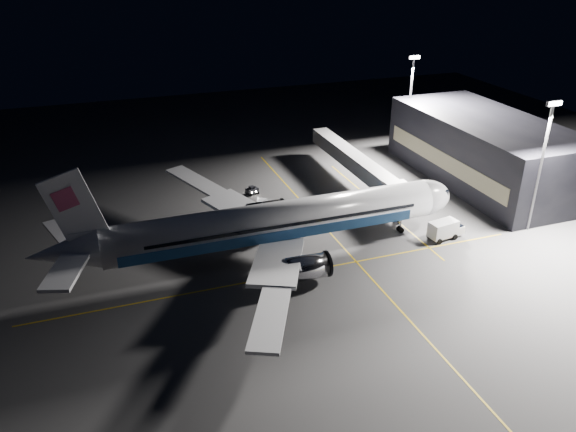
{
  "coord_description": "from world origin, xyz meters",
  "views": [
    {
      "loc": [
        -22.27,
        -67.7,
        40.87
      ],
      "look_at": [
        1.69,
        -0.33,
        6.0
      ],
      "focal_mm": 35.0,
      "sensor_mm": 36.0,
      "label": 1
    }
  ],
  "objects_px": {
    "jet_bridge": "(359,165)",
    "service_truck": "(446,229)",
    "safety_cone_a": "(267,240)",
    "safety_cone_c": "(203,220)",
    "airliner": "(269,223)",
    "floodlight_mast_south": "(543,156)",
    "floodlight_mast_north": "(410,96)",
    "safety_cone_b": "(239,244)",
    "baggage_tug": "(252,190)"
  },
  "relations": [
    {
      "from": "safety_cone_c",
      "to": "service_truck",
      "type": "bearing_deg",
      "value": -28.05
    },
    {
      "from": "airliner",
      "to": "safety_cone_a",
      "type": "xyz_separation_m",
      "value": [
        0.94,
        4.0,
        -4.91
      ]
    },
    {
      "from": "safety_cone_b",
      "to": "safety_cone_c",
      "type": "xyz_separation_m",
      "value": [
        -3.48,
        10.0,
        -0.02
      ]
    },
    {
      "from": "floodlight_mast_north",
      "to": "baggage_tug",
      "type": "height_order",
      "value": "floodlight_mast_north"
    },
    {
      "from": "airliner",
      "to": "safety_cone_c",
      "type": "distance_m",
      "value": 16.37
    },
    {
      "from": "airliner",
      "to": "jet_bridge",
      "type": "xyz_separation_m",
      "value": [
        23.08,
        18.06,
        -0.58
      ]
    },
    {
      "from": "airliner",
      "to": "floodlight_mast_north",
      "type": "xyz_separation_m",
      "value": [
        41.08,
        31.99,
        7.21
      ]
    },
    {
      "from": "safety_cone_b",
      "to": "jet_bridge",
      "type": "bearing_deg",
      "value": 27.92
    },
    {
      "from": "floodlight_mast_south",
      "to": "airliner",
      "type": "bearing_deg",
      "value": 171.67
    },
    {
      "from": "safety_cone_b",
      "to": "floodlight_mast_north",
      "type": "bearing_deg",
      "value": 32.15
    },
    {
      "from": "airliner",
      "to": "jet_bridge",
      "type": "relative_size",
      "value": 1.79
    },
    {
      "from": "safety_cone_c",
      "to": "jet_bridge",
      "type": "bearing_deg",
      "value": 7.7
    },
    {
      "from": "baggage_tug",
      "to": "airliner",
      "type": "bearing_deg",
      "value": -115.02
    },
    {
      "from": "jet_bridge",
      "to": "safety_cone_a",
      "type": "distance_m",
      "value": 26.57
    },
    {
      "from": "airliner",
      "to": "floodlight_mast_south",
      "type": "height_order",
      "value": "floodlight_mast_south"
    },
    {
      "from": "baggage_tug",
      "to": "safety_cone_c",
      "type": "relative_size",
      "value": 4.52
    },
    {
      "from": "floodlight_mast_north",
      "to": "safety_cone_c",
      "type": "bearing_deg",
      "value": -159.46
    },
    {
      "from": "service_truck",
      "to": "safety_cone_a",
      "type": "xyz_separation_m",
      "value": [
        -26.07,
        8.08,
        -1.31
      ]
    },
    {
      "from": "baggage_tug",
      "to": "safety_cone_c",
      "type": "distance_m",
      "value": 13.39
    },
    {
      "from": "safety_cone_b",
      "to": "floodlight_mast_south",
      "type": "bearing_deg",
      "value": -12.68
    },
    {
      "from": "safety_cone_a",
      "to": "safety_cone_c",
      "type": "bearing_deg",
      "value": 128.2
    },
    {
      "from": "floodlight_mast_north",
      "to": "safety_cone_c",
      "type": "xyz_separation_m",
      "value": [
        -48.0,
        -17.99,
        -12.1
      ]
    },
    {
      "from": "service_truck",
      "to": "safety_cone_c",
      "type": "bearing_deg",
      "value": 143.17
    },
    {
      "from": "floodlight_mast_north",
      "to": "service_truck",
      "type": "distance_m",
      "value": 40.19
    },
    {
      "from": "airliner",
      "to": "floodlight_mast_north",
      "type": "distance_m",
      "value": 52.56
    },
    {
      "from": "floodlight_mast_south",
      "to": "safety_cone_b",
      "type": "distance_m",
      "value": 47.2
    },
    {
      "from": "floodlight_mast_south",
      "to": "safety_cone_c",
      "type": "bearing_deg",
      "value": 157.37
    },
    {
      "from": "safety_cone_a",
      "to": "jet_bridge",
      "type": "bearing_deg",
      "value": 32.42
    },
    {
      "from": "jet_bridge",
      "to": "floodlight_mast_north",
      "type": "distance_m",
      "value": 24.06
    },
    {
      "from": "safety_cone_a",
      "to": "safety_cone_b",
      "type": "xyz_separation_m",
      "value": [
        -4.39,
        0.0,
        0.03
      ]
    },
    {
      "from": "airliner",
      "to": "safety_cone_a",
      "type": "height_order",
      "value": "airliner"
    },
    {
      "from": "floodlight_mast_south",
      "to": "safety_cone_c",
      "type": "xyz_separation_m",
      "value": [
        -48.0,
        20.01,
        -12.1
      ]
    },
    {
      "from": "baggage_tug",
      "to": "safety_cone_c",
      "type": "bearing_deg",
      "value": -158.52
    },
    {
      "from": "jet_bridge",
      "to": "safety_cone_c",
      "type": "height_order",
      "value": "jet_bridge"
    },
    {
      "from": "baggage_tug",
      "to": "safety_cone_c",
      "type": "height_order",
      "value": "baggage_tug"
    },
    {
      "from": "safety_cone_a",
      "to": "safety_cone_b",
      "type": "relative_size",
      "value": 0.88
    },
    {
      "from": "safety_cone_a",
      "to": "floodlight_mast_south",
      "type": "bearing_deg",
      "value": -14.01
    },
    {
      "from": "floodlight_mast_north",
      "to": "baggage_tug",
      "type": "distance_m",
      "value": 40.31
    },
    {
      "from": "jet_bridge",
      "to": "floodlight_mast_south",
      "type": "height_order",
      "value": "floodlight_mast_south"
    },
    {
      "from": "jet_bridge",
      "to": "service_truck",
      "type": "relative_size",
      "value": 5.71
    },
    {
      "from": "jet_bridge",
      "to": "safety_cone_a",
      "type": "xyz_separation_m",
      "value": [
        -22.13,
        -14.06,
        -4.32
      ]
    },
    {
      "from": "floodlight_mast_north",
      "to": "floodlight_mast_south",
      "type": "bearing_deg",
      "value": -90.0
    },
    {
      "from": "service_truck",
      "to": "floodlight_mast_south",
      "type": "bearing_deg",
      "value": -16.59
    },
    {
      "from": "baggage_tug",
      "to": "safety_cone_a",
      "type": "height_order",
      "value": "baggage_tug"
    },
    {
      "from": "floodlight_mast_south",
      "to": "safety_cone_a",
      "type": "bearing_deg",
      "value": 165.99
    },
    {
      "from": "service_truck",
      "to": "baggage_tug",
      "type": "distance_m",
      "value": 34.92
    },
    {
      "from": "jet_bridge",
      "to": "safety_cone_c",
      "type": "relative_size",
      "value": 63.81
    },
    {
      "from": "jet_bridge",
      "to": "floodlight_mast_south",
      "type": "xyz_separation_m",
      "value": [
        18.0,
        -24.07,
        7.79
      ]
    },
    {
      "from": "baggage_tug",
      "to": "safety_cone_c",
      "type": "xyz_separation_m",
      "value": [
        -10.74,
        -8.0,
        -0.43
      ]
    },
    {
      "from": "safety_cone_c",
      "to": "airliner",
      "type": "bearing_deg",
      "value": -63.68
    }
  ]
}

